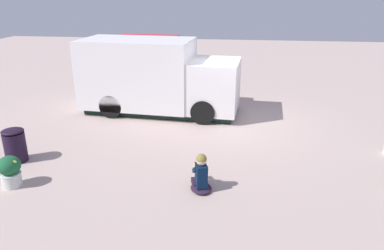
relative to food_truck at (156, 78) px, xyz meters
The scene contains 5 objects.
ground_plane 3.00m from the food_truck, 15.17° to the right, with size 40.00×40.00×0.00m, color #B89F97.
food_truck is the anchor object (origin of this frame).
person_customer 5.47m from the food_truck, 67.71° to the right, with size 0.57×0.79×0.83m.
planter_flowering_near 5.78m from the food_truck, 109.95° to the right, with size 0.48×0.48×0.69m.
trash_bin 4.99m from the food_truck, 121.14° to the right, with size 0.52×0.52×0.83m.
Camera 1 is at (0.06, -10.95, 3.95)m, focal length 34.14 mm.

